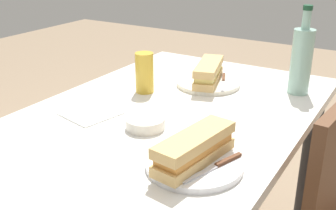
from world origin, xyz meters
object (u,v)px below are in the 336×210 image
dining_table (168,145)px  knife_near (223,81)px  baguette_sandwich_near (209,72)px  beer_glass (144,73)px  water_bottle (301,60)px  plate_far (194,164)px  plate_near (209,84)px  olive_bowl (145,123)px  knife_far (217,166)px  baguette_sandwich_far (195,148)px

dining_table → knife_near: knife_near is taller
baguette_sandwich_near → beer_glass: 0.23m
knife_near → water_bottle: 0.27m
plate_far → baguette_sandwich_near: bearing=-157.3°
plate_near → olive_bowl: olive_bowl is taller
dining_table → olive_bowl: (0.13, 0.01, 0.13)m
dining_table → olive_bowl: 0.19m
plate_near → knife_far: knife_far is taller
knife_near → water_bottle: size_ratio=0.59×
baguette_sandwich_far → olive_bowl: 0.24m
plate_near → baguette_sandwich_far: baguette_sandwich_far is taller
knife_far → beer_glass: 0.55m
plate_near → plate_far: (0.52, 0.22, 0.00)m
baguette_sandwich_near → water_bottle: bearing=107.7°
baguette_sandwich_near → olive_bowl: size_ratio=2.20×
knife_near → olive_bowl: size_ratio=1.60×
knife_far → water_bottle: (-0.60, 0.01, 0.10)m
baguette_sandwich_near → knife_far: size_ratio=1.34×
knife_far → olive_bowl: bearing=-112.7°
plate_far → water_bottle: (-0.61, 0.07, 0.11)m
water_bottle → knife_near: bearing=-74.7°
dining_table → knife_far: (0.24, 0.27, 0.13)m
plate_far → baguette_sandwich_far: size_ratio=0.94×
plate_near → plate_far: bearing=22.7°
knife_far → beer_glass: size_ratio=1.30×
olive_bowl → baguette_sandwich_near: bearing=-179.1°
knife_near → baguette_sandwich_far: baguette_sandwich_far is taller
baguette_sandwich_far → beer_glass: bearing=-133.1°
knife_near → olive_bowl: (0.43, -0.04, -0.00)m
water_bottle → beer_glass: water_bottle is taller
olive_bowl → plate_far: bearing=61.6°
dining_table → plate_far: bearing=41.7°
dining_table → baguette_sandwich_far: 0.37m
beer_glass → baguette_sandwich_far: bearing=46.9°
dining_table → baguette_sandwich_far: bearing=41.7°
water_bottle → baguette_sandwich_far: bearing=-6.4°
plate_far → baguette_sandwich_far: (0.00, 0.00, 0.04)m
beer_glass → plate_near: bearing=136.8°
knife_far → water_bottle: 0.61m
plate_near → plate_far: same height
knife_far → dining_table: bearing=-131.7°
knife_near → plate_far: 0.57m
knife_near → baguette_sandwich_far: size_ratio=0.73×
plate_near → baguette_sandwich_near: (0.00, 0.00, 0.04)m
plate_far → knife_far: bearing=94.2°
knife_near → knife_far: same height
knife_far → water_bottle: bearing=178.6°
knife_near → baguette_sandwich_far: 0.57m
plate_far → knife_near: bearing=-162.3°
baguette_sandwich_far → olive_bowl: bearing=-118.4°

